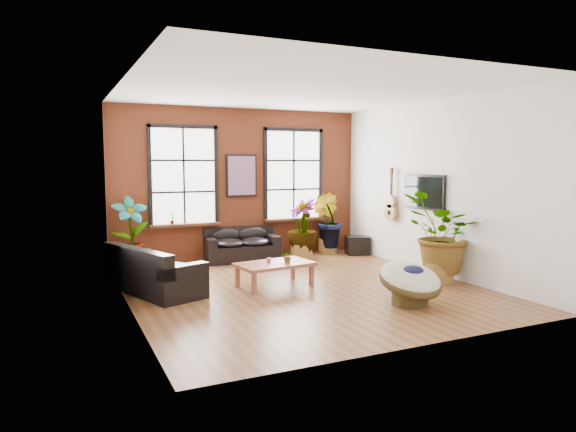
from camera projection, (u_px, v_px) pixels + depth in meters
name	position (u px, v px, depth m)	size (l,w,h in m)	color
room	(299.00, 191.00, 9.20)	(6.04, 6.54, 3.54)	brown
sofa_back	(241.00, 246.00, 11.80)	(1.73, 0.96, 0.76)	black
sofa_left	(152.00, 272.00, 8.91)	(1.50, 2.22, 0.81)	black
coffee_table	(275.00, 265.00, 9.34)	(1.46, 0.96, 0.53)	brown
papasan_chair	(410.00, 281.00, 8.12)	(1.02, 1.04, 0.75)	#3E3216
poster	(242.00, 176.00, 11.92)	(0.74, 0.06, 0.98)	black
tv_wall_unit	(414.00, 196.00, 10.85)	(0.13, 1.86, 1.20)	black
media_box	(357.00, 245.00, 12.60)	(0.65, 0.59, 0.45)	black
pot_back_left	(133.00, 261.00, 10.80)	(0.54, 0.54, 0.36)	brown
pot_back_right	(328.00, 246.00, 12.83)	(0.65, 0.65, 0.36)	brown
pot_right_wall	(439.00, 272.00, 9.67)	(0.56, 0.56, 0.40)	brown
pot_mid	(302.00, 252.00, 11.95)	(0.53, 0.53, 0.37)	brown
floor_plant_back_left	(131.00, 230.00, 10.70)	(0.75, 0.51, 1.42)	#144D22
floor_plant_back_right	(327.00, 220.00, 12.72)	(0.75, 0.60, 1.36)	#144D22
floor_plant_right_wall	(442.00, 234.00, 9.59)	(1.38, 1.20, 1.54)	#144D22
floor_plant_mid	(303.00, 226.00, 11.91)	(0.71, 0.71, 1.27)	#144D22
table_plant	(288.00, 256.00, 9.32)	(0.21, 0.18, 0.23)	#144D22
sill_plant_left	(172.00, 218.00, 11.28)	(0.14, 0.10, 0.27)	#144D22
sill_plant_right	(308.00, 212.00, 12.68)	(0.15, 0.15, 0.27)	#144D22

